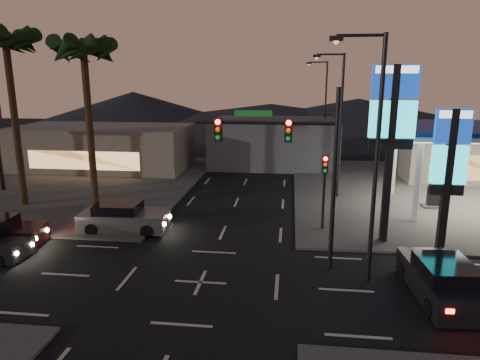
# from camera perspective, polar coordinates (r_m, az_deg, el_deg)

# --- Properties ---
(ground) EXTENTS (140.00, 140.00, 0.00)m
(ground) POSITION_cam_1_polar(r_m,az_deg,el_deg) (18.51, -5.30, -13.43)
(ground) COLOR black
(ground) RESTS_ON ground
(corner_lot_ne) EXTENTS (24.00, 24.00, 0.12)m
(corner_lot_ne) POSITION_cam_1_polar(r_m,az_deg,el_deg) (35.43, 27.06, -1.62)
(corner_lot_ne) COLOR #47443F
(corner_lot_ne) RESTS_ON ground
(corner_lot_nw) EXTENTS (24.00, 24.00, 0.12)m
(corner_lot_nw) POSITION_cam_1_polar(r_m,az_deg,el_deg) (38.54, -23.99, -0.19)
(corner_lot_nw) COLOR #47443F
(corner_lot_nw) RESTS_ON ground
(convenience_store) EXTENTS (10.00, 6.00, 4.00)m
(convenience_store) POSITION_cam_1_polar(r_m,az_deg,el_deg) (40.34, 27.63, 2.81)
(convenience_store) COLOR #726B5B
(convenience_store) RESTS_ON ground
(pylon_sign_tall) EXTENTS (2.20, 0.35, 9.00)m
(pylon_sign_tall) POSITION_cam_1_polar(r_m,az_deg,el_deg) (22.27, 19.65, 7.62)
(pylon_sign_tall) COLOR black
(pylon_sign_tall) RESTS_ON ground
(pylon_sign_short) EXTENTS (1.60, 0.35, 7.00)m
(pylon_sign_short) POSITION_cam_1_polar(r_m,az_deg,el_deg) (22.23, 26.15, 2.49)
(pylon_sign_short) COLOR black
(pylon_sign_short) RESTS_ON ground
(traffic_signal_mast) EXTENTS (6.10, 0.39, 8.00)m
(traffic_signal_mast) POSITION_cam_1_polar(r_m,az_deg,el_deg) (18.39, 7.20, 3.55)
(traffic_signal_mast) COLOR black
(traffic_signal_mast) RESTS_ON ground
(pedestal_signal) EXTENTS (0.32, 0.39, 4.30)m
(pedestal_signal) POSITION_cam_1_polar(r_m,az_deg,el_deg) (23.82, 11.18, -0.01)
(pedestal_signal) COLOR black
(pedestal_signal) RESTS_ON ground
(streetlight_near) EXTENTS (2.14, 0.25, 10.00)m
(streetlight_near) POSITION_cam_1_polar(r_m,az_deg,el_deg) (17.63, 17.21, 4.25)
(streetlight_near) COLOR black
(streetlight_near) RESTS_ON ground
(streetlight_mid) EXTENTS (2.14, 0.25, 10.00)m
(streetlight_mid) POSITION_cam_1_polar(r_m,az_deg,el_deg) (30.42, 12.92, 8.11)
(streetlight_mid) COLOR black
(streetlight_mid) RESTS_ON ground
(streetlight_far) EXTENTS (2.14, 0.25, 10.00)m
(streetlight_far) POSITION_cam_1_polar(r_m,az_deg,el_deg) (44.33, 11.06, 9.75)
(streetlight_far) COLOR black
(streetlight_far) RESTS_ON ground
(palm_a) EXTENTS (4.41, 4.41, 10.86)m
(palm_a) POSITION_cam_1_polar(r_m,az_deg,el_deg) (28.58, -20.07, 14.79)
(palm_a) COLOR black
(palm_a) RESTS_ON ground
(palm_b) EXTENTS (4.41, 4.41, 11.46)m
(palm_b) POSITION_cam_1_polar(r_m,az_deg,el_deg) (31.13, -28.68, 14.82)
(palm_b) COLOR black
(palm_b) RESTS_ON ground
(building_far_west) EXTENTS (16.00, 8.00, 4.00)m
(building_far_west) POSITION_cam_1_polar(r_m,az_deg,el_deg) (42.47, -17.84, 4.16)
(building_far_west) COLOR #726B5B
(building_far_west) RESTS_ON ground
(building_far_mid) EXTENTS (12.00, 9.00, 4.40)m
(building_far_mid) POSITION_cam_1_polar(r_m,az_deg,el_deg) (42.61, 4.57, 5.06)
(building_far_mid) COLOR #4C4C51
(building_far_mid) RESTS_ON ground
(hill_left) EXTENTS (40.00, 40.00, 6.00)m
(hill_left) POSITION_cam_1_polar(r_m,az_deg,el_deg) (81.50, -13.97, 9.24)
(hill_left) COLOR black
(hill_left) RESTS_ON ground
(hill_right) EXTENTS (50.00, 50.00, 5.00)m
(hill_right) POSITION_cam_1_polar(r_m,az_deg,el_deg) (77.21, 15.42, 8.57)
(hill_right) COLOR black
(hill_right) RESTS_ON ground
(hill_center) EXTENTS (60.00, 60.00, 4.00)m
(hill_center) POSITION_cam_1_polar(r_m,az_deg,el_deg) (76.49, 4.10, 8.60)
(hill_center) COLOR black
(hill_center) RESTS_ON ground
(car_lane_b_front) EXTENTS (5.02, 2.28, 1.61)m
(car_lane_b_front) POSITION_cam_1_polar(r_m,az_deg,el_deg) (24.84, -15.30, -4.90)
(car_lane_b_front) COLOR #555558
(car_lane_b_front) RESTS_ON ground
(suv_station) EXTENTS (2.34, 4.95, 1.61)m
(suv_station) POSITION_cam_1_polar(r_m,az_deg,el_deg) (18.65, 25.33, -11.98)
(suv_station) COLOR black
(suv_station) RESTS_ON ground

